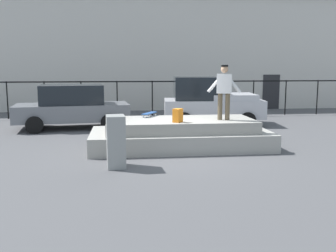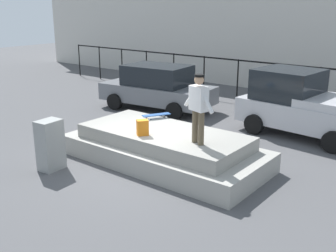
% 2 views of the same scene
% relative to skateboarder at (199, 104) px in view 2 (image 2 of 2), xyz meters
% --- Properties ---
extents(ground_plane, '(60.00, 60.00, 0.00)m').
position_rel_skateboarder_xyz_m(ground_plane, '(-1.54, -0.15, -1.82)').
color(ground_plane, '#4C4C4F').
extents(concrete_ledge, '(5.40, 2.47, 0.87)m').
position_rel_skateboarder_xyz_m(concrete_ledge, '(-1.26, 0.29, -1.42)').
color(concrete_ledge, '#9E9B93').
rests_on(concrete_ledge, ground_plane).
extents(skateboarder, '(0.99, 0.36, 1.63)m').
position_rel_skateboarder_xyz_m(skateboarder, '(0.00, 0.00, 0.00)').
color(skateboarder, brown).
rests_on(skateboarder, concrete_ledge).
extents(skateboard, '(0.56, 0.81, 0.12)m').
position_rel_skateboarder_xyz_m(skateboard, '(-2.15, 1.06, -0.84)').
color(skateboard, '#264C8C').
rests_on(skateboard, concrete_ledge).
extents(backpack, '(0.33, 0.34, 0.39)m').
position_rel_skateboarder_xyz_m(backpack, '(-1.43, -0.33, -0.75)').
color(backpack, orange).
rests_on(backpack, concrete_ledge).
extents(car_grey_sedan_near, '(4.61, 2.53, 1.74)m').
position_rel_skateboarder_xyz_m(car_grey_sedan_near, '(-5.00, 4.52, -0.94)').
color(car_grey_sedan_near, slate).
rests_on(car_grey_sedan_near, ground_plane).
extents(car_silver_pickup_mid, '(4.28, 2.48, 2.03)m').
position_rel_skateboarder_xyz_m(car_silver_pickup_mid, '(0.68, 4.87, -0.83)').
color(car_silver_pickup_mid, '#B7B7BC').
rests_on(car_silver_pickup_mid, ground_plane).
extents(utility_box, '(0.49, 0.63, 1.28)m').
position_rel_skateboarder_xyz_m(utility_box, '(-3.18, -1.84, -1.18)').
color(utility_box, gray).
rests_on(utility_box, ground_plane).
extents(fence_row, '(24.06, 0.06, 1.78)m').
position_rel_skateboarder_xyz_m(fence_row, '(-1.54, 7.74, -0.61)').
color(fence_row, black).
rests_on(fence_row, ground_plane).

